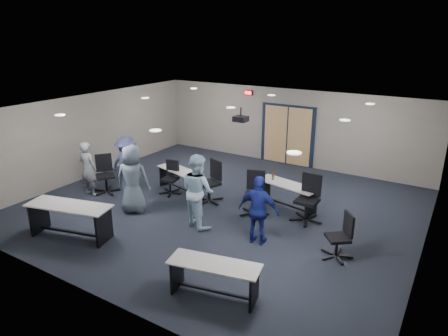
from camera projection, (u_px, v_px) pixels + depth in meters
The scene contains 25 objects.
floor at pixel (221, 207), 10.97m from camera, with size 10.00×10.00×0.00m, color black.
back_wall at pixel (288, 127), 14.15m from camera, with size 10.00×0.04×2.70m, color gray.
front_wall at pixel (83, 228), 6.90m from camera, with size 10.00×0.04×2.70m, color gray.
left_wall at pixel (91, 136), 13.01m from camera, with size 0.04×9.00×2.70m, color gray.
right_wall at pixel (431, 200), 8.05m from camera, with size 0.04×9.00×2.70m, color gray.
ceiling at pixel (221, 109), 10.09m from camera, with size 10.00×9.00×0.04m, color silver.
double_door at pixel (287, 136), 14.22m from camera, with size 2.00×0.07×2.20m.
exit_sign at pixel (248, 93), 14.54m from camera, with size 0.32×0.07×0.18m.
ceiling_projector at pixel (241, 119), 10.44m from camera, with size 0.35×0.32×0.37m.
ceiling_can_lights at pixel (226, 109), 10.30m from camera, with size 6.24×5.74×0.02m, color white, non-canonical shape.
table_front_left at pixel (70, 215), 9.21m from camera, with size 2.10×1.14×0.81m.
table_front_right at pixel (214, 274), 7.14m from camera, with size 1.75×0.89×0.68m.
table_back_left at pixel (180, 177), 11.93m from camera, with size 1.72×0.97×0.66m.
table_back_right at pixel (287, 191), 10.75m from camera, with size 1.81×0.92×0.96m.
chair_back_a at pixel (170, 178), 11.70m from camera, with size 0.62×0.62×0.99m, color black, non-canonical shape.
chair_back_b at pixel (209, 182), 11.14m from camera, with size 0.74×0.74×1.18m, color black, non-canonical shape.
chair_back_c at pixel (254, 194), 10.33m from camera, with size 0.72×0.72×1.15m, color black, non-canonical shape.
chair_back_d at pixel (307, 199), 9.96m from camera, with size 0.76×0.76×1.21m, color black, non-canonical shape.
chair_loose_left at pixel (105, 175), 11.77m from camera, with size 0.71×0.71×1.13m, color black, non-canonical shape.
chair_loose_right at pixel (338, 236), 8.36m from camera, with size 0.64×0.64×1.01m, color black, non-canonical shape.
person_gray at pixel (88, 169), 11.53m from camera, with size 0.59×0.39×1.62m, color gray.
person_plaid at pixel (133, 179), 10.41m from camera, with size 0.89×0.58×1.83m, color slate.
person_lightblue at pixel (198, 190), 9.67m from camera, with size 0.89×0.69×1.83m, color #C0E4FF.
person_navy at pixel (259, 210), 8.85m from camera, with size 0.95×0.39×1.62m, color navy.
person_back at pixel (127, 165), 11.70m from camera, with size 1.11×0.64×1.72m, color navy.
Camera 1 is at (5.32, -8.49, 4.58)m, focal length 32.00 mm.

